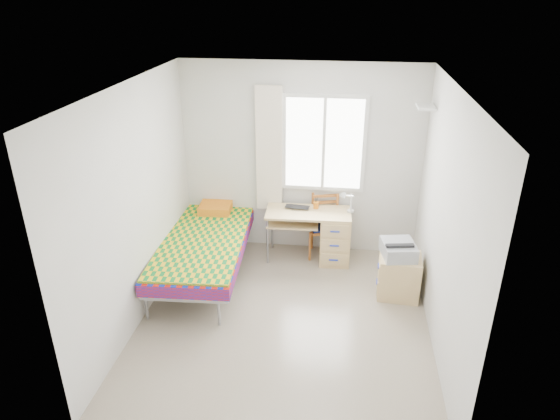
% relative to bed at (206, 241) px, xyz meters
% --- Properties ---
extents(floor, '(3.50, 3.50, 0.00)m').
position_rel_bed_xyz_m(floor, '(1.12, -0.86, -0.46)').
color(floor, '#BCAD93').
rests_on(floor, ground).
extents(ceiling, '(3.50, 3.50, 0.00)m').
position_rel_bed_xyz_m(ceiling, '(1.12, -0.86, 2.14)').
color(ceiling, white).
rests_on(ceiling, wall_back).
extents(wall_back, '(3.20, 0.00, 3.20)m').
position_rel_bed_xyz_m(wall_back, '(1.12, 0.89, 0.84)').
color(wall_back, silver).
rests_on(wall_back, ground).
extents(wall_left, '(0.00, 3.50, 3.50)m').
position_rel_bed_xyz_m(wall_left, '(-0.48, -0.86, 0.84)').
color(wall_left, silver).
rests_on(wall_left, ground).
extents(wall_right, '(0.00, 3.50, 3.50)m').
position_rel_bed_xyz_m(wall_right, '(2.72, -0.86, 0.84)').
color(wall_right, silver).
rests_on(wall_right, ground).
extents(window, '(1.10, 0.04, 1.30)m').
position_rel_bed_xyz_m(window, '(1.42, 0.87, 1.09)').
color(window, white).
rests_on(window, wall_back).
extents(curtain, '(0.35, 0.05, 1.70)m').
position_rel_bed_xyz_m(curtain, '(0.70, 0.82, 0.99)').
color(curtain, white).
rests_on(curtain, wall_back).
extents(floating_shelf, '(0.20, 0.32, 0.03)m').
position_rel_bed_xyz_m(floating_shelf, '(2.61, 0.54, 1.69)').
color(floating_shelf, white).
rests_on(floating_shelf, wall_right).
extents(bed, '(1.13, 2.24, 0.95)m').
position_rel_bed_xyz_m(bed, '(0.00, 0.00, 0.00)').
color(bed, '#95979E').
rests_on(bed, floor).
extents(desk, '(1.15, 0.56, 0.70)m').
position_rel_bed_xyz_m(desk, '(1.56, 0.56, -0.07)').
color(desk, tan).
rests_on(desk, floor).
extents(chair, '(0.46, 0.46, 0.87)m').
position_rel_bed_xyz_m(chair, '(1.48, 0.71, 0.03)').
color(chair, '#974A1D').
rests_on(chair, floor).
extents(cabinet, '(0.51, 0.46, 0.53)m').
position_rel_bed_xyz_m(cabinet, '(2.42, -0.19, -0.20)').
color(cabinet, '#D5B96D').
rests_on(cabinet, floor).
extents(printer, '(0.43, 0.48, 0.18)m').
position_rel_bed_xyz_m(printer, '(2.39, -0.17, 0.16)').
color(printer, '#A4A8AC').
rests_on(printer, cabinet).
extents(laptop, '(0.34, 0.24, 0.03)m').
position_rel_bed_xyz_m(laptop, '(1.10, 0.60, 0.26)').
color(laptop, black).
rests_on(laptop, desk).
extents(pen_cup, '(0.08, 0.08, 0.09)m').
position_rel_bed_xyz_m(pen_cup, '(1.35, 0.68, 0.29)').
color(pen_cup, '#FAA71B').
rests_on(pen_cup, desk).
extents(task_lamp, '(0.21, 0.30, 0.35)m').
position_rel_bed_xyz_m(task_lamp, '(1.76, 0.51, 0.46)').
color(task_lamp, white).
rests_on(task_lamp, desk).
extents(book, '(0.25, 0.27, 0.02)m').
position_rel_bed_xyz_m(book, '(1.10, 0.54, 0.13)').
color(book, gray).
rests_on(book, desk).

